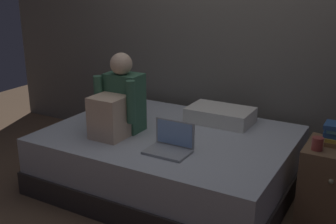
{
  "coord_description": "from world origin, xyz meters",
  "views": [
    {
      "loc": [
        1.37,
        -2.49,
        1.7
      ],
      "look_at": [
        -0.1,
        0.1,
        0.73
      ],
      "focal_mm": 44.15,
      "sensor_mm": 36.0,
      "label": 1
    }
  ],
  "objects_px": {
    "person_sitting": "(118,104)",
    "pillow": "(220,115)",
    "nightstand": "(334,185)",
    "laptop": "(171,144)",
    "bed": "(169,159)",
    "mug": "(317,144)"
  },
  "relations": [
    {
      "from": "person_sitting",
      "to": "pillow",
      "type": "bearing_deg",
      "value": 46.54
    },
    {
      "from": "nightstand",
      "to": "laptop",
      "type": "relative_size",
      "value": 1.82
    },
    {
      "from": "person_sitting",
      "to": "mug",
      "type": "xyz_separation_m",
      "value": [
        1.53,
        0.19,
        -0.11
      ]
    },
    {
      "from": "nightstand",
      "to": "pillow",
      "type": "xyz_separation_m",
      "value": [
        -1.03,
        0.35,
        0.26
      ]
    },
    {
      "from": "bed",
      "to": "person_sitting",
      "type": "distance_m",
      "value": 0.64
    },
    {
      "from": "bed",
      "to": "mug",
      "type": "distance_m",
      "value": 1.23
    },
    {
      "from": "mug",
      "to": "person_sitting",
      "type": "bearing_deg",
      "value": -173.03
    },
    {
      "from": "person_sitting",
      "to": "pillow",
      "type": "relative_size",
      "value": 1.17
    },
    {
      "from": "nightstand",
      "to": "person_sitting",
      "type": "xyz_separation_m",
      "value": [
        -1.66,
        -0.31,
        0.44
      ]
    },
    {
      "from": "laptop",
      "to": "mug",
      "type": "relative_size",
      "value": 3.56
    },
    {
      "from": "bed",
      "to": "mug",
      "type": "relative_size",
      "value": 22.22
    },
    {
      "from": "nightstand",
      "to": "person_sitting",
      "type": "distance_m",
      "value": 1.74
    },
    {
      "from": "nightstand",
      "to": "laptop",
      "type": "height_order",
      "value": "laptop"
    },
    {
      "from": "bed",
      "to": "laptop",
      "type": "bearing_deg",
      "value": -58.69
    },
    {
      "from": "bed",
      "to": "mug",
      "type": "height_order",
      "value": "mug"
    },
    {
      "from": "laptop",
      "to": "pillow",
      "type": "bearing_deg",
      "value": 85.59
    },
    {
      "from": "nightstand",
      "to": "pillow",
      "type": "bearing_deg",
      "value": 161.3
    },
    {
      "from": "bed",
      "to": "pillow",
      "type": "height_order",
      "value": "pillow"
    },
    {
      "from": "nightstand",
      "to": "laptop",
      "type": "distance_m",
      "value": 1.2
    },
    {
      "from": "bed",
      "to": "nightstand",
      "type": "height_order",
      "value": "nightstand"
    },
    {
      "from": "person_sitting",
      "to": "laptop",
      "type": "height_order",
      "value": "person_sitting"
    },
    {
      "from": "mug",
      "to": "laptop",
      "type": "bearing_deg",
      "value": -161.89
    }
  ]
}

